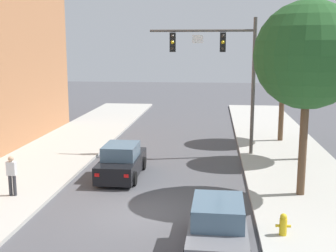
# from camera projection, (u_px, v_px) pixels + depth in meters

# --- Properties ---
(ground_plane) EXTENTS (120.00, 120.00, 0.00)m
(ground_plane) POSITION_uv_depth(u_px,v_px,m) (145.00, 214.00, 16.07)
(ground_plane) COLOR #4C4C51
(sidewalk_right) EXTENTS (5.00, 60.00, 0.15)m
(sidewalk_right) POSITION_uv_depth(u_px,v_px,m) (326.00, 219.00, 15.37)
(sidewalk_right) COLOR #B2AFA8
(sidewalk_right) RESTS_ON ground
(traffic_signal_mast) EXTENTS (5.81, 0.38, 7.50)m
(traffic_signal_mast) POSITION_uv_depth(u_px,v_px,m) (224.00, 61.00, 23.82)
(traffic_signal_mast) COLOR #514C47
(traffic_signal_mast) RESTS_ON sidewalk_right
(car_lead_black) EXTENTS (1.84, 4.24, 1.60)m
(car_lead_black) POSITION_uv_depth(u_px,v_px,m) (122.00, 162.00, 20.57)
(car_lead_black) COLOR black
(car_lead_black) RESTS_ON ground
(car_following_grey) EXTENTS (1.88, 4.26, 1.60)m
(car_following_grey) POSITION_uv_depth(u_px,v_px,m) (218.00, 227.00, 13.12)
(car_following_grey) COLOR slate
(car_following_grey) RESTS_ON ground
(pedestrian_sidewalk_left_walker) EXTENTS (0.36, 0.22, 1.64)m
(pedestrian_sidewalk_left_walker) POSITION_uv_depth(u_px,v_px,m) (12.00, 174.00, 17.49)
(pedestrian_sidewalk_left_walker) COLOR #333338
(pedestrian_sidewalk_left_walker) RESTS_ON sidewalk_left
(fire_hydrant) EXTENTS (0.48, 0.24, 0.72)m
(fire_hydrant) POSITION_uv_depth(u_px,v_px,m) (283.00, 224.00, 13.88)
(fire_hydrant) COLOR gold
(fire_hydrant) RESTS_ON sidewalk_right
(street_tree_nearest) EXTENTS (4.21, 4.21, 7.72)m
(street_tree_nearest) POSITION_uv_depth(u_px,v_px,m) (308.00, 56.00, 16.80)
(street_tree_nearest) COLOR brown
(street_tree_nearest) RESTS_ON sidewalk_right
(street_tree_second) EXTENTS (3.64, 3.64, 6.95)m
(street_tree_second) POSITION_uv_depth(u_px,v_px,m) (308.00, 63.00, 22.45)
(street_tree_second) COLOR brown
(street_tree_second) RESTS_ON sidewalk_right
(street_tree_third) EXTENTS (3.55, 3.55, 6.94)m
(street_tree_third) POSITION_uv_depth(u_px,v_px,m) (284.00, 60.00, 27.14)
(street_tree_third) COLOR brown
(street_tree_third) RESTS_ON sidewalk_right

